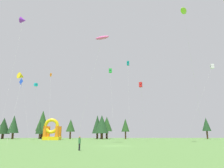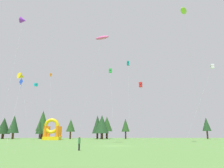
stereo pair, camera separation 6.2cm
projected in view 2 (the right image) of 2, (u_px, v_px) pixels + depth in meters
ground_plane at (113, 146)px, 33.32m from camera, size 120.00×120.00×0.00m
kite_white_box at (212, 66)px, 60.84m from camera, size 9.37×1.44×21.35m
kite_teal_box at (128, 63)px, 59.92m from camera, size 0.75×4.92×21.86m
kite_purple_delta at (23, 20)px, 47.85m from camera, size 1.43×5.66×27.62m
kite_yellow_delta at (21, 76)px, 63.38m from camera, size 6.84×5.37×19.66m
kite_lime_parafoil at (184, 11)px, 45.85m from camera, size 7.38×11.34×28.55m
kite_green_box at (110, 71)px, 53.34m from camera, size 1.21×5.71×17.86m
kite_pink_parafoil at (102, 38)px, 43.50m from camera, size 6.78×4.74×21.75m
kite_orange_box at (51, 75)px, 66.29m from camera, size 3.13×8.04×20.31m
kite_cyan_box at (36, 85)px, 60.15m from camera, size 2.07×2.73×15.82m
kite_red_box at (141, 85)px, 51.18m from camera, size 1.75×4.13×14.00m
kite_blue_diamond at (22, 82)px, 40.73m from camera, size 1.07×5.22×12.05m
person_midfield at (79, 142)px, 24.25m from camera, size 0.38×0.38×1.59m
inflatable_orange_dome at (52, 132)px, 62.93m from camera, size 4.71×4.28×6.26m
tree_row_1 at (4, 126)px, 77.26m from camera, size 4.71×4.71×7.53m
tree_row_2 at (14, 125)px, 75.96m from camera, size 3.00×3.00×7.48m
tree_row_3 at (14, 124)px, 74.84m from camera, size 3.79×3.79×8.19m
tree_row_4 at (40, 128)px, 76.31m from camera, size 3.16×3.16×6.04m
tree_row_5 at (43, 121)px, 78.27m from camera, size 4.66×4.66×10.24m
tree_row_6 at (71, 126)px, 76.22m from camera, size 3.21×3.21×6.93m
tree_row_7 at (98, 124)px, 78.71m from camera, size 3.92×3.92×8.52m
tree_row_8 at (102, 124)px, 74.10m from camera, size 4.91×4.91×8.21m
tree_row_9 at (107, 124)px, 76.98m from camera, size 4.00×4.00×7.88m
tree_row_10 at (125, 125)px, 75.44m from camera, size 2.85×2.85×7.08m
tree_row_11 at (206, 124)px, 75.21m from camera, size 2.98×2.98×7.42m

